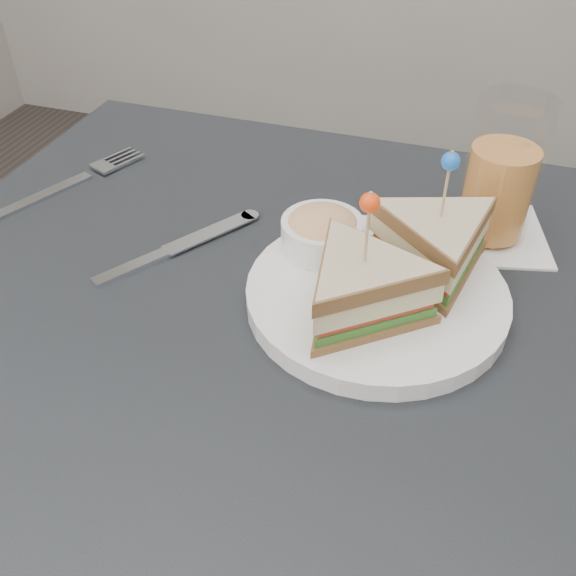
# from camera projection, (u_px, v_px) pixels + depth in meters

# --- Properties ---
(table) EXTENTS (0.80, 0.80, 0.75)m
(table) POSITION_uv_depth(u_px,v_px,m) (275.00, 394.00, 0.61)
(table) COLOR black
(table) RESTS_ON ground
(plate_meal) EXTENTS (0.28, 0.28, 0.14)m
(plate_meal) POSITION_uv_depth(u_px,v_px,m) (386.00, 268.00, 0.57)
(plate_meal) COLOR white
(plate_meal) RESTS_ON table
(cutlery_fork) EXTENTS (0.10, 0.20, 0.01)m
(cutlery_fork) POSITION_uv_depth(u_px,v_px,m) (74.00, 181.00, 0.76)
(cutlery_fork) COLOR silver
(cutlery_fork) RESTS_ON table
(cutlery_knife) EXTENTS (0.12, 0.17, 0.01)m
(cutlery_knife) POSITION_uv_depth(u_px,v_px,m) (173.00, 249.00, 0.66)
(cutlery_knife) COLOR white
(cutlery_knife) RESTS_ON table
(drink_set) EXTENTS (0.14, 0.14, 0.15)m
(drink_set) POSITION_uv_depth(u_px,v_px,m) (500.00, 180.00, 0.64)
(drink_set) COLOR white
(drink_set) RESTS_ON table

